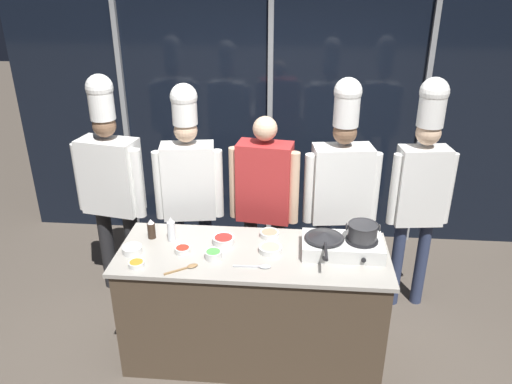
# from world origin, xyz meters

# --- Properties ---
(ground_plane) EXTENTS (24.00, 24.00, 0.00)m
(ground_plane) POSITION_xyz_m (0.00, 0.00, 0.00)
(ground_plane) COLOR brown
(window_wall_back) EXTENTS (5.29, 0.09, 2.70)m
(window_wall_back) POSITION_xyz_m (0.00, 1.92, 1.35)
(window_wall_back) COLOR black
(window_wall_back) RESTS_ON ground_plane
(demo_counter) EXTENTS (1.90, 0.72, 0.89)m
(demo_counter) POSITION_xyz_m (0.00, 0.00, 0.45)
(demo_counter) COLOR #4C3D2D
(demo_counter) RESTS_ON ground_plane
(portable_stove) EXTENTS (0.56, 0.33, 0.11)m
(portable_stove) POSITION_xyz_m (0.62, 0.05, 0.95)
(portable_stove) COLOR silver
(portable_stove) RESTS_ON demo_counter
(frying_pan) EXTENTS (0.28, 0.48, 0.04)m
(frying_pan) POSITION_xyz_m (0.49, 0.04, 1.03)
(frying_pan) COLOR #232326
(frying_pan) RESTS_ON portable_stove
(stock_pot) EXTENTS (0.23, 0.20, 0.12)m
(stock_pot) POSITION_xyz_m (0.75, 0.05, 1.07)
(stock_pot) COLOR #333335
(stock_pot) RESTS_ON portable_stove
(squeeze_bottle_clear) EXTENTS (0.06, 0.06, 0.19)m
(squeeze_bottle_clear) POSITION_xyz_m (-0.60, 0.12, 0.98)
(squeeze_bottle_clear) COLOR white
(squeeze_bottle_clear) RESTS_ON demo_counter
(squeeze_bottle_soy) EXTENTS (0.06, 0.06, 0.15)m
(squeeze_bottle_soy) POSITION_xyz_m (-0.76, 0.14, 0.97)
(squeeze_bottle_soy) COLOR #332319
(squeeze_bottle_soy) RESTS_ON demo_counter
(prep_bowl_mushrooms) EXTENTS (0.14, 0.14, 0.04)m
(prep_bowl_mushrooms) POSITION_xyz_m (0.10, 0.23, 0.92)
(prep_bowl_mushrooms) COLOR white
(prep_bowl_mushrooms) RESTS_ON demo_counter
(prep_bowl_bell_pepper) EXTENTS (0.16, 0.16, 0.06)m
(prep_bowl_bell_pepper) POSITION_xyz_m (-0.22, 0.10, 0.93)
(prep_bowl_bell_pepper) COLOR white
(prep_bowl_bell_pepper) RESTS_ON demo_counter
(prep_bowl_ginger) EXTENTS (0.17, 0.17, 0.05)m
(prep_bowl_ginger) POSITION_xyz_m (0.12, 0.02, 0.92)
(prep_bowl_ginger) COLOR white
(prep_bowl_ginger) RESTS_ON demo_counter
(prep_bowl_garlic) EXTENTS (0.14, 0.14, 0.05)m
(prep_bowl_garlic) POSITION_xyz_m (-0.84, -0.08, 0.92)
(prep_bowl_garlic) COLOR white
(prep_bowl_garlic) RESTS_ON demo_counter
(prep_bowl_chili_flakes) EXTENTS (0.11, 0.11, 0.04)m
(prep_bowl_chili_flakes) POSITION_xyz_m (-0.49, -0.04, 0.92)
(prep_bowl_chili_flakes) COLOR white
(prep_bowl_chili_flakes) RESTS_ON demo_counter
(prep_bowl_carrots) EXTENTS (0.11, 0.11, 0.04)m
(prep_bowl_carrots) POSITION_xyz_m (-0.76, -0.24, 0.92)
(prep_bowl_carrots) COLOR white
(prep_bowl_carrots) RESTS_ON demo_counter
(prep_bowl_scallions) EXTENTS (0.12, 0.12, 0.06)m
(prep_bowl_scallions) POSITION_xyz_m (-0.26, -0.10, 0.93)
(prep_bowl_scallions) COLOR white
(prep_bowl_scallions) RESTS_ON demo_counter
(serving_spoon_slotted) EXTENTS (0.21, 0.16, 0.02)m
(serving_spoon_slotted) POSITION_xyz_m (-0.41, -0.24, 0.90)
(serving_spoon_slotted) COLOR olive
(serving_spoon_slotted) RESTS_ON demo_counter
(serving_spoon_solid) EXTENTS (0.26, 0.05, 0.02)m
(serving_spoon_solid) POSITION_xyz_m (0.06, -0.19, 0.90)
(serving_spoon_solid) COLOR #B2B5BA
(serving_spoon_solid) RESTS_ON demo_counter
(chef_head) EXTENTS (0.62, 0.33, 1.96)m
(chef_head) POSITION_xyz_m (-1.27, 0.75, 1.10)
(chef_head) COLOR #232326
(chef_head) RESTS_ON ground_plane
(chef_sous) EXTENTS (0.56, 0.29, 1.91)m
(chef_sous) POSITION_xyz_m (-0.60, 0.73, 1.11)
(chef_sous) COLOR #2D3856
(chef_sous) RESTS_ON ground_plane
(person_guest) EXTENTS (0.57, 0.28, 1.68)m
(person_guest) POSITION_xyz_m (0.03, 0.69, 1.01)
(person_guest) COLOR #4C4C51
(person_guest) RESTS_ON ground_plane
(chef_line) EXTENTS (0.61, 0.31, 1.97)m
(chef_line) POSITION_xyz_m (0.65, 0.77, 1.10)
(chef_line) COLOR #2D3856
(chef_line) RESTS_ON ground_plane
(chef_pastry) EXTENTS (0.51, 0.25, 1.99)m
(chef_pastry) POSITION_xyz_m (1.27, 0.74, 1.18)
(chef_pastry) COLOR #2D3856
(chef_pastry) RESTS_ON ground_plane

